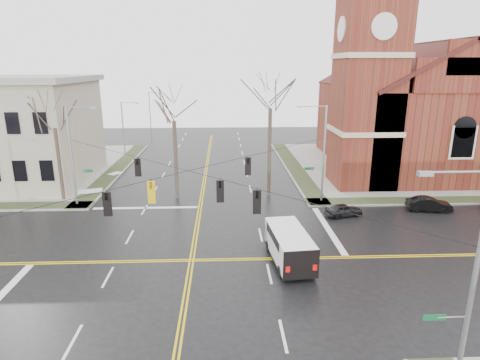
{
  "coord_description": "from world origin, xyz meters",
  "views": [
    {
      "loc": [
        2.23,
        -24.42,
        12.55
      ],
      "look_at": [
        3.5,
        6.0,
        3.84
      ],
      "focal_mm": 30.0,
      "sensor_mm": 36.0,
      "label": 1
    }
  ],
  "objects_px": {
    "signal_pole_ne": "(322,151)",
    "signal_pole_se": "(470,278)",
    "streetlight_north_a": "(124,130)",
    "church": "(406,100)",
    "streetlight_north_b": "(151,113)",
    "tree_nw_far": "(54,123)",
    "parked_car_b": "(429,204)",
    "parked_car_a": "(344,210)",
    "tree_ne": "(270,103)",
    "tree_nw_near": "(174,116)",
    "cargo_van": "(288,243)",
    "signal_pole_nw": "(73,153)"
  },
  "relations": [
    {
      "from": "church",
      "to": "tree_nw_far",
      "type": "distance_m",
      "value": 39.83
    },
    {
      "from": "church",
      "to": "cargo_van",
      "type": "xyz_separation_m",
      "value": [
        -18.33,
        -25.06,
        -7.16
      ]
    },
    {
      "from": "signal_pole_ne",
      "to": "tree_nw_far",
      "type": "height_order",
      "value": "tree_nw_far"
    },
    {
      "from": "parked_car_a",
      "to": "tree_nw_far",
      "type": "relative_size",
      "value": 0.32
    },
    {
      "from": "signal_pole_ne",
      "to": "tree_ne",
      "type": "bearing_deg",
      "value": 150.54
    },
    {
      "from": "tree_nw_near",
      "to": "tree_ne",
      "type": "bearing_deg",
      "value": 3.73
    },
    {
      "from": "tree_nw_far",
      "to": "cargo_van",
      "type": "bearing_deg",
      "value": -34.0
    },
    {
      "from": "signal_pole_ne",
      "to": "streetlight_north_b",
      "type": "bearing_deg",
      "value": 121.05
    },
    {
      "from": "signal_pole_se",
      "to": "tree_nw_far",
      "type": "height_order",
      "value": "tree_nw_far"
    },
    {
      "from": "signal_pole_ne",
      "to": "tree_ne",
      "type": "height_order",
      "value": "tree_ne"
    },
    {
      "from": "streetlight_north_b",
      "to": "tree_ne",
      "type": "height_order",
      "value": "tree_ne"
    },
    {
      "from": "church",
      "to": "streetlight_north_a",
      "type": "distance_m",
      "value": 35.78
    },
    {
      "from": "signal_pole_se",
      "to": "tree_nw_near",
      "type": "relative_size",
      "value": 0.81
    },
    {
      "from": "streetlight_north_a",
      "to": "signal_pole_se",
      "type": "bearing_deg",
      "value": -60.91
    },
    {
      "from": "signal_pole_ne",
      "to": "signal_pole_se",
      "type": "distance_m",
      "value": 23.0
    },
    {
      "from": "signal_pole_se",
      "to": "tree_nw_near",
      "type": "bearing_deg",
      "value": 118.77
    },
    {
      "from": "cargo_van",
      "to": "tree_nw_far",
      "type": "height_order",
      "value": "tree_nw_far"
    },
    {
      "from": "streetlight_north_a",
      "to": "parked_car_b",
      "type": "xyz_separation_m",
      "value": [
        31.2,
        -19.34,
        -3.84
      ]
    },
    {
      "from": "cargo_van",
      "to": "parked_car_a",
      "type": "xyz_separation_m",
      "value": [
        6.09,
        7.99,
        -0.72
      ]
    },
    {
      "from": "tree_nw_far",
      "to": "signal_pole_se",
      "type": "bearing_deg",
      "value": -44.9
    },
    {
      "from": "streetlight_north_b",
      "to": "tree_ne",
      "type": "bearing_deg",
      "value": -62.85
    },
    {
      "from": "signal_pole_ne",
      "to": "signal_pole_se",
      "type": "height_order",
      "value": "same"
    },
    {
      "from": "streetlight_north_b",
      "to": "cargo_van",
      "type": "relative_size",
      "value": 1.36
    },
    {
      "from": "streetlight_north_a",
      "to": "parked_car_b",
      "type": "distance_m",
      "value": 36.9
    },
    {
      "from": "streetlight_north_b",
      "to": "church",
      "type": "bearing_deg",
      "value": -33.25
    },
    {
      "from": "cargo_van",
      "to": "parked_car_a",
      "type": "relative_size",
      "value": 1.8
    },
    {
      "from": "signal_pole_nw",
      "to": "streetlight_north_a",
      "type": "bearing_deg",
      "value": 87.68
    },
    {
      "from": "streetlight_north_a",
      "to": "tree_nw_near",
      "type": "distance_m",
      "value": 17.06
    },
    {
      "from": "church",
      "to": "signal_pole_nw",
      "type": "bearing_deg",
      "value": -159.79
    },
    {
      "from": "streetlight_north_a",
      "to": "parked_car_a",
      "type": "bearing_deg",
      "value": -41.19
    },
    {
      "from": "signal_pole_se",
      "to": "parked_car_a",
      "type": "bearing_deg",
      "value": 86.4
    },
    {
      "from": "signal_pole_nw",
      "to": "tree_nw_near",
      "type": "bearing_deg",
      "value": 12.61
    },
    {
      "from": "streetlight_north_a",
      "to": "church",
      "type": "bearing_deg",
      "value": -5.19
    },
    {
      "from": "streetlight_north_b",
      "to": "tree_nw_far",
      "type": "relative_size",
      "value": 0.78
    },
    {
      "from": "parked_car_a",
      "to": "parked_car_b",
      "type": "height_order",
      "value": "parked_car_b"
    },
    {
      "from": "signal_pole_ne",
      "to": "signal_pole_se",
      "type": "bearing_deg",
      "value": -90.0
    },
    {
      "from": "cargo_van",
      "to": "signal_pole_ne",
      "type": "bearing_deg",
      "value": 61.98
    },
    {
      "from": "streetlight_north_a",
      "to": "tree_ne",
      "type": "height_order",
      "value": "tree_ne"
    },
    {
      "from": "streetlight_north_a",
      "to": "streetlight_north_b",
      "type": "xyz_separation_m",
      "value": [
        0.0,
        20.0,
        0.0
      ]
    },
    {
      "from": "signal_pole_nw",
      "to": "cargo_van",
      "type": "relative_size",
      "value": 1.53
    },
    {
      "from": "signal_pole_se",
      "to": "parked_car_a",
      "type": "xyz_separation_m",
      "value": [
        1.21,
        19.21,
        -4.39
      ]
    },
    {
      "from": "signal_pole_nw",
      "to": "parked_car_b",
      "type": "height_order",
      "value": "signal_pole_nw"
    },
    {
      "from": "tree_nw_near",
      "to": "cargo_van",
      "type": "bearing_deg",
      "value": -57.32
    },
    {
      "from": "streetlight_north_b",
      "to": "tree_nw_near",
      "type": "xyz_separation_m",
      "value": [
        8.25,
        -34.5,
        3.57
      ]
    },
    {
      "from": "signal_pole_nw",
      "to": "cargo_van",
      "type": "height_order",
      "value": "signal_pole_nw"
    },
    {
      "from": "streetlight_north_b",
      "to": "tree_nw_near",
      "type": "height_order",
      "value": "tree_nw_near"
    },
    {
      "from": "cargo_van",
      "to": "streetlight_north_a",
      "type": "bearing_deg",
      "value": 115.65
    },
    {
      "from": "signal_pole_ne",
      "to": "tree_ne",
      "type": "xyz_separation_m",
      "value": [
        -4.59,
        2.59,
        4.22
      ]
    },
    {
      "from": "signal_pole_nw",
      "to": "tree_ne",
      "type": "xyz_separation_m",
      "value": [
        18.06,
        2.59,
        4.22
      ]
    },
    {
      "from": "signal_pole_nw",
      "to": "cargo_van",
      "type": "xyz_separation_m",
      "value": [
        17.76,
        -11.78,
        -3.67
      ]
    }
  ]
}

